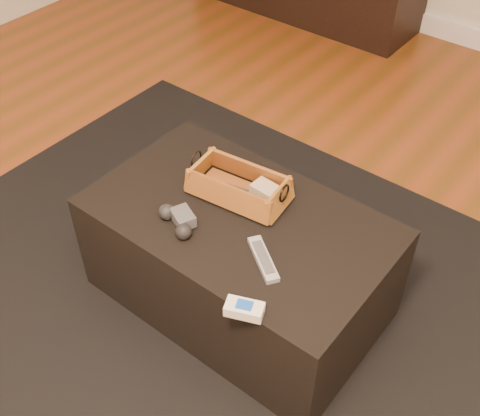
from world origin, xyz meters
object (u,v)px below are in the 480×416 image
Objects in this scene: ottoman at (239,259)px; cream_gadget at (244,309)px; wicker_basket at (239,187)px; game_controller at (178,220)px; silver_remote at (263,259)px; tv_remote at (233,191)px.

cream_gadget is (0.26, -0.30, 0.23)m from ottoman.
wicker_basket is 0.49m from cream_gadget.
game_controller is at bearing -127.87° from ottoman.
silver_remote is (0.24, -0.19, -0.03)m from wicker_basket.
silver_remote is at bearing 111.58° from cream_gadget.
cream_gadget is at bearing -60.38° from tv_remote.
game_controller is 0.31m from silver_remote.
ottoman is 0.25m from tv_remote.
wicker_basket reaches higher than cream_gadget.
wicker_basket is at bearing 128.53° from ottoman.
silver_remote reaches higher than ottoman.
wicker_basket reaches higher than game_controller.
silver_remote is (0.30, 0.05, -0.02)m from game_controller.
tv_remote is 1.49× the size of cream_gadget.
silver_remote is at bearing -31.57° from ottoman.
game_controller is 0.97× the size of silver_remote.
tv_remote is (-0.08, 0.06, 0.23)m from ottoman.
game_controller is at bearing -114.90° from tv_remote.
ottoman is 0.46m from cream_gadget.
tv_remote is 1.02× the size of silver_remote.
cream_gadget is (0.07, -0.19, 0.01)m from silver_remote.
wicker_basket is (-0.06, 0.08, 0.25)m from ottoman.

